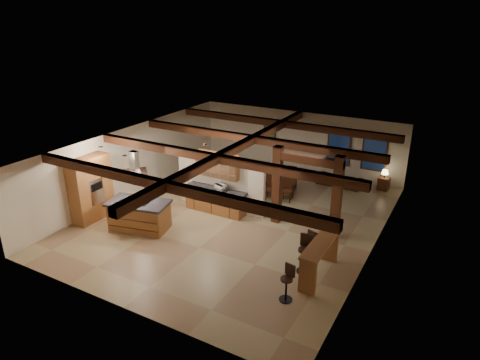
{
  "coord_description": "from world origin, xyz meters",
  "views": [
    {
      "loc": [
        7.16,
        -12.54,
        7.26
      ],
      "look_at": [
        -0.13,
        0.5,
        1.35
      ],
      "focal_mm": 32.0,
      "sensor_mm": 36.0,
      "label": 1
    }
  ],
  "objects_px": {
    "dining_table": "(274,186)",
    "bar_counter": "(320,254)",
    "kitchen_island": "(139,215)",
    "sofa": "(339,179)"
  },
  "relations": [
    {
      "from": "kitchen_island",
      "to": "bar_counter",
      "type": "xyz_separation_m",
      "value": [
        6.58,
        0.28,
        0.22
      ]
    },
    {
      "from": "dining_table",
      "to": "bar_counter",
      "type": "bearing_deg",
      "value": -69.16
    },
    {
      "from": "sofa",
      "to": "bar_counter",
      "type": "bearing_deg",
      "value": 104.05
    },
    {
      "from": "sofa",
      "to": "kitchen_island",
      "type": "bearing_deg",
      "value": 57.88
    },
    {
      "from": "dining_table",
      "to": "bar_counter",
      "type": "height_order",
      "value": "bar_counter"
    },
    {
      "from": "kitchen_island",
      "to": "dining_table",
      "type": "bearing_deg",
      "value": 61.74
    },
    {
      "from": "bar_counter",
      "to": "kitchen_island",
      "type": "bearing_deg",
      "value": -177.54
    },
    {
      "from": "dining_table",
      "to": "sofa",
      "type": "xyz_separation_m",
      "value": [
        2.18,
        2.23,
        -0.04
      ]
    },
    {
      "from": "kitchen_island",
      "to": "sofa",
      "type": "distance_m",
      "value": 9.0
    },
    {
      "from": "dining_table",
      "to": "sofa",
      "type": "distance_m",
      "value": 3.12
    }
  ]
}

